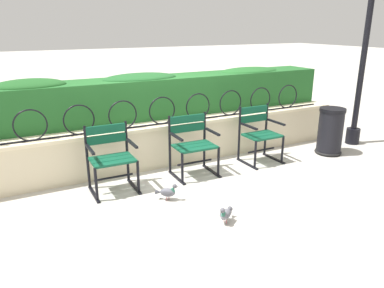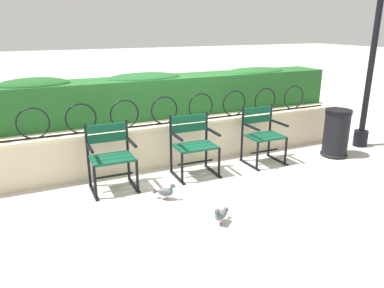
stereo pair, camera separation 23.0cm
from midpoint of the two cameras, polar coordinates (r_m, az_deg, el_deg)
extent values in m
plane|color=#BCB7AD|center=(5.08, 1.97, -6.36)|extent=(60.00, 60.00, 0.00)
cube|color=beige|center=(5.79, -2.33, -0.03)|extent=(6.44, 0.35, 0.61)
cube|color=beige|center=(5.70, -2.37, 3.13)|extent=(6.44, 0.41, 0.05)
cylinder|color=black|center=(5.62, -2.08, 3.32)|extent=(5.92, 0.02, 0.02)
torus|color=black|center=(5.17, -22.06, 2.95)|extent=(0.42, 0.02, 0.42)
torus|color=black|center=(5.23, -15.47, 3.78)|extent=(0.42, 0.02, 0.42)
torus|color=black|center=(5.35, -9.10, 4.53)|extent=(0.42, 0.02, 0.42)
torus|color=black|center=(5.54, -3.08, 5.19)|extent=(0.42, 0.02, 0.42)
torus|color=black|center=(5.79, 2.50, 5.74)|extent=(0.42, 0.02, 0.42)
torus|color=black|center=(6.08, 7.58, 6.20)|extent=(0.42, 0.02, 0.42)
torus|color=black|center=(6.42, 12.17, 6.58)|extent=(0.42, 0.02, 0.42)
torus|color=black|center=(6.80, 16.28, 6.87)|extent=(0.42, 0.02, 0.42)
cube|color=#236028|center=(6.09, -4.29, 7.29)|extent=(6.31, 0.68, 0.62)
ellipsoid|color=#225924|center=(5.67, -22.04, 8.45)|extent=(0.99, 0.61, 0.19)
ellipsoid|color=#205727|center=(5.97, -6.27, 10.05)|extent=(1.20, 0.61, 0.16)
ellipsoid|color=#246128|center=(6.93, 10.65, 10.93)|extent=(1.14, 0.61, 0.13)
cube|color=#0F4C33|center=(4.75, -10.44, -2.71)|extent=(0.54, 0.13, 0.03)
cube|color=#0F4C33|center=(4.87, -10.83, -2.19)|extent=(0.54, 0.13, 0.03)
cube|color=#0F4C33|center=(5.00, -11.20, -1.70)|extent=(0.54, 0.13, 0.03)
cube|color=#0F4C33|center=(4.99, -11.71, 2.41)|extent=(0.54, 0.04, 0.11)
cube|color=#0F4C33|center=(5.03, -11.62, 0.93)|extent=(0.54, 0.04, 0.11)
cylinder|color=black|center=(5.15, -8.57, -1.05)|extent=(0.04, 0.04, 0.86)
cylinder|color=black|center=(4.84, -7.05, -4.92)|extent=(0.04, 0.04, 0.44)
cube|color=black|center=(5.09, -7.60, -6.31)|extent=(0.05, 0.52, 0.02)
cube|color=black|center=(4.88, -7.89, 0.22)|extent=(0.04, 0.40, 0.03)
cylinder|color=black|center=(5.05, -14.43, -1.84)|extent=(0.04, 0.04, 0.86)
cylinder|color=black|center=(4.73, -13.29, -5.86)|extent=(0.04, 0.04, 0.44)
cube|color=black|center=(4.98, -13.56, -7.23)|extent=(0.05, 0.52, 0.02)
cube|color=black|center=(4.76, -14.08, -0.58)|extent=(0.04, 0.40, 0.03)
cylinder|color=black|center=(4.96, -10.67, -4.82)|extent=(0.51, 0.04, 0.03)
cube|color=#0F4C33|center=(5.13, 2.45, -0.82)|extent=(0.57, 0.14, 0.03)
cube|color=#0F4C33|center=(5.25, 1.80, -0.38)|extent=(0.57, 0.14, 0.03)
cube|color=#0F4C33|center=(5.37, 1.18, 0.04)|extent=(0.57, 0.14, 0.03)
cube|color=#0F4C33|center=(5.37, 0.75, 3.86)|extent=(0.57, 0.05, 0.11)
cube|color=#0F4C33|center=(5.40, 0.74, 2.47)|extent=(0.57, 0.05, 0.11)
cylinder|color=black|center=(5.58, 3.39, 0.60)|extent=(0.04, 0.04, 0.86)
cylinder|color=black|center=(5.29, 5.44, -2.85)|extent=(0.04, 0.04, 0.44)
cube|color=black|center=(5.52, 4.43, -4.24)|extent=(0.05, 0.52, 0.02)
cube|color=black|center=(5.32, 4.58, 1.84)|extent=(0.05, 0.40, 0.03)
cylinder|color=black|center=(5.36, -2.03, -0.12)|extent=(0.04, 0.04, 0.86)
cylinder|color=black|center=(5.05, -0.22, -3.77)|extent=(0.04, 0.04, 0.44)
cube|color=black|center=(5.30, -1.03, -5.16)|extent=(0.05, 0.52, 0.02)
cube|color=black|center=(5.09, -1.07, 1.15)|extent=(0.05, 0.40, 0.03)
cylinder|color=black|center=(5.33, 1.78, -2.85)|extent=(0.54, 0.04, 0.03)
cube|color=#0F4C33|center=(5.75, 13.09, 0.79)|extent=(0.53, 0.13, 0.03)
cube|color=#0F4C33|center=(5.85, 12.28, 1.14)|extent=(0.53, 0.13, 0.03)
cube|color=#0F4C33|center=(5.96, 11.49, 1.49)|extent=(0.53, 0.13, 0.03)
cube|color=#0F4C33|center=(5.95, 11.11, 5.05)|extent=(0.53, 0.03, 0.11)
cube|color=#0F4C33|center=(5.98, 11.03, 3.75)|extent=(0.53, 0.03, 0.11)
cylinder|color=black|center=(6.19, 12.89, 2.00)|extent=(0.04, 0.04, 0.88)
cylinder|color=black|center=(5.94, 15.27, -1.07)|extent=(0.04, 0.04, 0.44)
cube|color=black|center=(6.14, 13.98, -2.39)|extent=(0.04, 0.52, 0.02)
cube|color=black|center=(5.97, 14.41, 3.10)|extent=(0.04, 0.40, 0.03)
cylinder|color=black|center=(5.89, 8.82, 1.43)|extent=(0.04, 0.04, 0.88)
cylinder|color=black|center=(5.62, 11.14, -1.83)|extent=(0.04, 0.04, 0.44)
cube|color=black|center=(5.84, 9.93, -3.19)|extent=(0.04, 0.52, 0.02)
cube|color=black|center=(5.65, 10.26, 2.57)|extent=(0.04, 0.40, 0.03)
cylinder|color=black|center=(5.93, 12.12, -1.10)|extent=(0.50, 0.03, 0.03)
ellipsoid|color=#5B5B66|center=(4.65, -2.65, -7.37)|extent=(0.21, 0.19, 0.11)
cylinder|color=#2D6B56|center=(4.61, -1.85, -7.04)|extent=(0.08, 0.07, 0.06)
sphere|color=#494951|center=(4.59, -1.57, -6.46)|extent=(0.06, 0.06, 0.06)
cone|color=black|center=(4.58, -1.18, -6.55)|extent=(0.03, 0.02, 0.01)
cone|color=#404047|center=(4.68, -4.02, -7.28)|extent=(0.10, 0.10, 0.06)
ellipsoid|color=#4E4E56|center=(4.68, -2.63, -7.08)|extent=(0.13, 0.10, 0.07)
ellipsoid|color=#4E4E56|center=(4.61, -2.91, -7.52)|extent=(0.13, 0.10, 0.07)
cylinder|color=#C6515B|center=(4.69, -2.46, -8.17)|extent=(0.01, 0.01, 0.05)
cylinder|color=#C6515B|center=(4.67, -2.81, -8.33)|extent=(0.01, 0.01, 0.05)
ellipsoid|color=slate|center=(4.14, 6.01, -10.79)|extent=(0.21, 0.19, 0.11)
cylinder|color=#2D6B56|center=(4.07, 5.66, -10.75)|extent=(0.08, 0.07, 0.06)
sphere|color=#55555D|center=(4.02, 5.55, -10.22)|extent=(0.06, 0.06, 0.06)
cone|color=black|center=(4.00, 5.37, -10.48)|extent=(0.03, 0.02, 0.01)
cone|color=#4A4A52|center=(4.24, 6.62, -10.18)|extent=(0.10, 0.10, 0.06)
ellipsoid|color=#5B5B63|center=(4.13, 6.62, -10.79)|extent=(0.13, 0.10, 0.07)
ellipsoid|color=#5B5B63|center=(4.16, 5.52, -10.55)|extent=(0.13, 0.10, 0.07)
cylinder|color=#C6515B|center=(4.17, 6.16, -11.87)|extent=(0.01, 0.01, 0.05)
cylinder|color=#C6515B|center=(4.19, 5.80, -11.64)|extent=(0.01, 0.01, 0.05)
cylinder|color=black|center=(6.57, 22.16, 1.31)|extent=(0.40, 0.40, 0.72)
cylinder|color=black|center=(6.48, 22.56, 4.62)|extent=(0.42, 0.42, 0.06)
torus|color=black|center=(6.66, 21.83, -1.41)|extent=(0.44, 0.44, 0.04)
cylinder|color=black|center=(7.12, 26.75, 11.48)|extent=(0.10, 0.10, 3.04)
cylinder|color=black|center=(7.36, 25.26, 0.81)|extent=(0.24, 0.24, 0.28)
camera|label=1|loc=(0.12, -88.68, 0.43)|focal=34.76mm
camera|label=2|loc=(0.12, 91.32, -0.43)|focal=34.76mm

